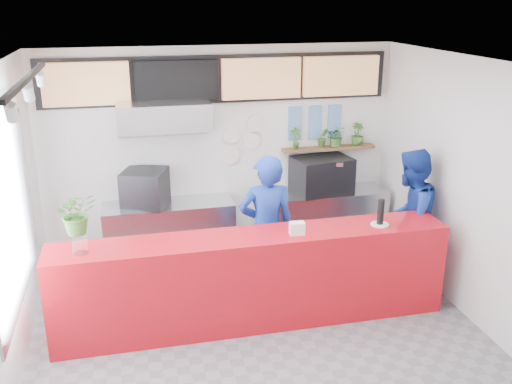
{
  "coord_description": "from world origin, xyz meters",
  "views": [
    {
      "loc": [
        -1.31,
        -5.29,
        3.61
      ],
      "look_at": [
        0.1,
        0.7,
        1.5
      ],
      "focal_mm": 40.0,
      "sensor_mm": 36.0,
      "label": 1
    }
  ],
  "objects_px": {
    "service_counter": "(253,279)",
    "staff_right": "(408,219)",
    "espresso_machine": "(322,175)",
    "panini_oven": "(145,188)",
    "pepper_mill": "(381,212)",
    "staff_center": "(266,229)"
  },
  "relations": [
    {
      "from": "service_counter",
      "to": "staff_center",
      "type": "relative_size",
      "value": 2.41
    },
    {
      "from": "pepper_mill",
      "to": "staff_center",
      "type": "bearing_deg",
      "value": 155.11
    },
    {
      "from": "panini_oven",
      "to": "staff_right",
      "type": "xyz_separation_m",
      "value": [
        3.24,
        -1.34,
        -0.23
      ]
    },
    {
      "from": "service_counter",
      "to": "staff_right",
      "type": "relative_size",
      "value": 2.45
    },
    {
      "from": "panini_oven",
      "to": "pepper_mill",
      "type": "distance_m",
      "value": 3.19
    },
    {
      "from": "service_counter",
      "to": "panini_oven",
      "type": "height_order",
      "value": "panini_oven"
    },
    {
      "from": "espresso_machine",
      "to": "staff_right",
      "type": "xyz_separation_m",
      "value": [
        0.71,
        -1.34,
        -0.24
      ]
    },
    {
      "from": "service_counter",
      "to": "panini_oven",
      "type": "distance_m",
      "value": 2.19
    },
    {
      "from": "espresso_machine",
      "to": "staff_right",
      "type": "relative_size",
      "value": 0.44
    },
    {
      "from": "panini_oven",
      "to": "staff_center",
      "type": "bearing_deg",
      "value": -22.91
    },
    {
      "from": "staff_center",
      "to": "staff_right",
      "type": "height_order",
      "value": "staff_center"
    },
    {
      "from": "staff_center",
      "to": "pepper_mill",
      "type": "height_order",
      "value": "staff_center"
    },
    {
      "from": "espresso_machine",
      "to": "pepper_mill",
      "type": "bearing_deg",
      "value": -97.24
    },
    {
      "from": "service_counter",
      "to": "pepper_mill",
      "type": "relative_size",
      "value": 14.88
    },
    {
      "from": "espresso_machine",
      "to": "panini_oven",
      "type": "bearing_deg",
      "value": 170.82
    },
    {
      "from": "espresso_machine",
      "to": "service_counter",
      "type": "bearing_deg",
      "value": -137.72
    },
    {
      "from": "espresso_machine",
      "to": "staff_right",
      "type": "distance_m",
      "value": 1.54
    },
    {
      "from": "staff_center",
      "to": "staff_right",
      "type": "relative_size",
      "value": 1.02
    },
    {
      "from": "service_counter",
      "to": "espresso_machine",
      "type": "xyz_separation_m",
      "value": [
        1.43,
        1.8,
        0.61
      ]
    },
    {
      "from": "service_counter",
      "to": "panini_oven",
      "type": "bearing_deg",
      "value": 121.39
    },
    {
      "from": "panini_oven",
      "to": "staff_right",
      "type": "bearing_deg",
      "value": -2.56
    },
    {
      "from": "staff_right",
      "to": "espresso_machine",
      "type": "bearing_deg",
      "value": -97.77
    }
  ]
}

